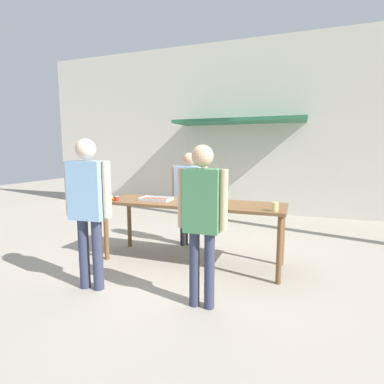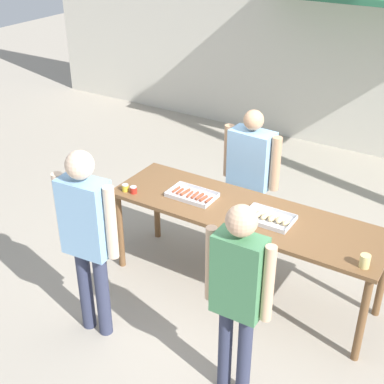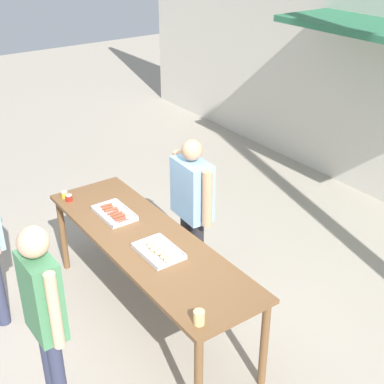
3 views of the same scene
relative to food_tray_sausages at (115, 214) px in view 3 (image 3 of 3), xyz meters
The scene contains 9 objects.
ground_plane 1.10m from the food_tray_sausages, ahead, with size 24.00×24.00×0.00m, color #A39989.
serving_table 0.59m from the food_tray_sausages, ahead, with size 2.70×0.80×0.92m.
food_tray_sausages is the anchor object (origin of this frame).
food_tray_buns 0.83m from the food_tray_sausages, ahead, with size 0.45×0.31×0.06m.
condiment_jar_mustard 0.69m from the food_tray_sausages, 158.00° to the right, with size 0.07×0.07×0.07m.
condiment_jar_ketchup 0.59m from the food_tray_sausages, 155.20° to the right, with size 0.07×0.07×0.07m.
beer_cup 1.80m from the food_tray_sausages, ahead, with size 0.09×0.09×0.11m.
person_server_behind_table 0.81m from the food_tray_sausages, 70.66° to the left, with size 0.67×0.28×1.64m.
person_customer_with_cup 1.61m from the food_tray_sausages, 46.25° to the right, with size 0.54×0.23×1.74m.
Camera 3 is at (3.65, -2.08, 3.61)m, focal length 50.00 mm.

